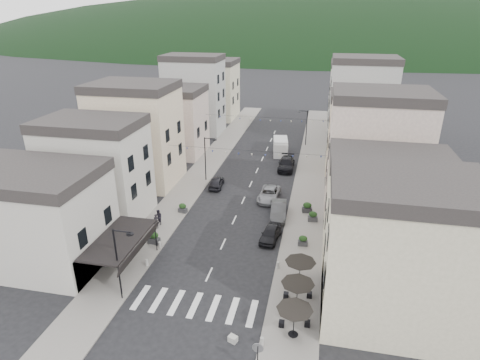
% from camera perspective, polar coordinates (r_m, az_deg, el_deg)
% --- Properties ---
extents(ground, '(700.00, 700.00, 0.00)m').
position_cam_1_polar(ground, '(31.15, -7.62, -19.55)').
color(ground, black).
rests_on(ground, ground).
extents(sidewalk_left, '(4.00, 76.00, 0.12)m').
position_cam_1_polar(sidewalk_left, '(59.59, -4.54, 2.30)').
color(sidewalk_left, slate).
rests_on(sidewalk_left, ground).
extents(sidewalk_right, '(4.00, 76.00, 0.12)m').
position_cam_1_polar(sidewalk_right, '(57.42, 10.01, 1.20)').
color(sidewalk_right, slate).
rests_on(sidewalk_right, ground).
extents(hill_backdrop, '(640.00, 360.00, 70.00)m').
position_cam_1_polar(hill_backdrop, '(322.28, 10.82, 18.75)').
color(hill_backdrop, black).
rests_on(hill_backdrop, ground).
extents(boutique_building, '(12.00, 8.00, 8.00)m').
position_cam_1_polar(boutique_building, '(39.52, -27.30, -5.24)').
color(boutique_building, beige).
rests_on(boutique_building, ground).
extents(bistro_building, '(10.00, 8.00, 10.00)m').
position_cam_1_polar(bistro_building, '(30.65, 21.63, -10.23)').
color(bistro_building, '#BEB697').
rests_on(bistro_building, ground).
extents(boutique_awning, '(3.77, 7.50, 3.28)m').
position_cam_1_polar(boutique_awning, '(35.57, -16.45, -8.21)').
color(boutique_awning, black).
rests_on(boutique_awning, ground).
extents(buildings_row_left, '(10.20, 54.16, 14.00)m').
position_cam_1_polar(buildings_row_left, '(65.23, -9.29, 9.46)').
color(buildings_row_left, beige).
rests_on(buildings_row_left, ground).
extents(buildings_row_right, '(10.20, 54.16, 14.50)m').
position_cam_1_polar(buildings_row_right, '(60.19, 17.33, 7.79)').
color(buildings_row_right, '#BEB697').
rests_on(buildings_row_right, ground).
extents(cafe_terrace, '(2.50, 8.10, 2.53)m').
position_cam_1_polar(cafe_terrace, '(30.57, 8.20, -14.78)').
color(cafe_terrace, black).
rests_on(cafe_terrace, ground).
extents(streetlamp_left_near, '(1.70, 0.56, 6.00)m').
position_cam_1_polar(streetlamp_left_near, '(32.43, -16.73, -10.29)').
color(streetlamp_left_near, black).
rests_on(streetlamp_left_near, ground).
extents(streetlamp_left_far, '(1.70, 0.56, 6.00)m').
position_cam_1_polar(streetlamp_left_far, '(52.49, -4.70, 3.64)').
color(streetlamp_left_far, black).
rests_on(streetlamp_left_far, ground).
extents(streetlamp_right_far, '(1.70, 0.56, 6.00)m').
position_cam_1_polar(streetlamp_right_far, '(67.76, 9.24, 7.84)').
color(streetlamp_right_far, black).
rests_on(streetlamp_right_far, ground).
extents(traffic_sign, '(0.70, 0.07, 2.70)m').
position_cam_1_polar(traffic_sign, '(26.28, 2.54, -23.40)').
color(traffic_sign, black).
rests_on(traffic_sign, ground).
extents(bollards, '(11.66, 10.26, 0.60)m').
position_cam_1_polar(bollards, '(34.92, -4.68, -13.15)').
color(bollards, gray).
rests_on(bollards, ground).
extents(bunting_near, '(19.00, 0.28, 0.62)m').
position_cam_1_polar(bunting_near, '(46.86, 0.73, 3.85)').
color(bunting_near, black).
rests_on(bunting_near, ground).
extents(bunting_far, '(19.00, 0.28, 0.62)m').
position_cam_1_polar(bunting_far, '(61.99, 3.61, 8.56)').
color(bunting_far, black).
rests_on(bunting_far, ground).
extents(parked_car_a, '(2.09, 4.17, 1.36)m').
position_cam_1_polar(parked_car_a, '(40.00, 4.38, -7.59)').
color(parked_car_a, black).
rests_on(parked_car_a, ground).
extents(parked_car_b, '(2.02, 4.85, 1.56)m').
position_cam_1_polar(parked_car_b, '(44.27, 5.50, -4.30)').
color(parked_car_b, '#363739').
rests_on(parked_car_b, ground).
extents(parked_car_c, '(2.53, 5.05, 1.37)m').
position_cam_1_polar(parked_car_c, '(48.21, 4.14, -2.01)').
color(parked_car_c, gray).
rests_on(parked_car_c, ground).
extents(parked_car_d, '(2.27, 5.41, 1.56)m').
position_cam_1_polar(parked_car_d, '(57.73, 6.61, 2.29)').
color(parked_car_d, black).
rests_on(parked_car_d, ground).
extents(parked_car_e, '(1.87, 4.07, 1.35)m').
position_cam_1_polar(parked_car_e, '(51.51, -3.37, -0.32)').
color(parked_car_e, black).
rests_on(parked_car_e, ground).
extents(delivery_van, '(2.87, 5.66, 2.59)m').
position_cam_1_polar(delivery_van, '(63.88, 5.77, 4.83)').
color(delivery_van, silver).
rests_on(delivery_van, ground).
extents(pedestrian_a, '(0.62, 0.45, 1.57)m').
position_cam_1_polar(pedestrian_a, '(42.47, -11.84, -5.78)').
color(pedestrian_a, black).
rests_on(pedestrian_a, sidewalk_left).
extents(pedestrian_b, '(1.03, 0.99, 1.68)m').
position_cam_1_polar(pedestrian_b, '(43.09, -11.49, -5.23)').
color(pedestrian_b, black).
rests_on(pedestrian_b, sidewalk_left).
extents(concrete_block_b, '(0.73, 0.65, 0.45)m').
position_cam_1_polar(concrete_block_b, '(29.50, -1.03, -21.66)').
color(concrete_block_b, '#A3A29B').
rests_on(concrete_block_b, ground).
extents(planter_la, '(1.17, 0.72, 1.25)m').
position_cam_1_polar(planter_la, '(40.00, -12.17, -8.02)').
color(planter_la, '#2D2E30').
rests_on(planter_la, sidewalk_left).
extents(planter_lb, '(1.05, 0.70, 1.08)m').
position_cam_1_polar(planter_lb, '(45.33, -8.16, -3.95)').
color(planter_lb, '#323235').
rests_on(planter_lb, sidewalk_left).
extents(planter_ra, '(0.97, 0.60, 1.04)m').
position_cam_1_polar(planter_ra, '(39.32, 8.93, -8.51)').
color(planter_ra, '#2F3032').
rests_on(planter_ra, sidewalk_right).
extents(planter_rb, '(1.17, 0.80, 1.21)m').
position_cam_1_polar(planter_rb, '(45.46, 9.53, -3.87)').
color(planter_rb, '#29282B').
rests_on(planter_rb, sidewalk_right).
extents(planter_rc, '(1.08, 0.69, 1.13)m').
position_cam_1_polar(planter_rc, '(43.73, 10.32, -5.12)').
color(planter_rc, '#333335').
rests_on(planter_rc, sidewalk_right).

